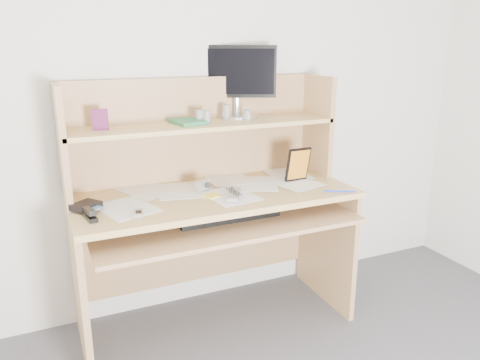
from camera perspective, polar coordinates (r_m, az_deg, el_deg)
name	(u,v)px	position (r m, az deg, el deg)	size (l,w,h in m)	color
back_wall	(192,86)	(2.55, -5.87, 11.28)	(3.60, 0.04, 2.50)	silver
desk	(210,199)	(2.44, -3.74, -2.27)	(1.40, 0.70, 1.30)	tan
paper_clutter	(215,192)	(2.35, -3.08, -1.49)	(1.32, 0.54, 0.01)	silver
keyboard	(226,214)	(2.30, -1.72, -4.18)	(0.50, 0.18, 0.03)	black
tv_remote	(234,194)	(2.27, -0.73, -1.75)	(0.05, 0.19, 0.02)	gray
flip_phone	(138,213)	(2.08, -12.31, -3.90)	(0.04, 0.08, 0.02)	#A9A9AC
stapler	(89,213)	(2.10, -17.88, -3.88)	(0.03, 0.13, 0.04)	black
wallet	(86,206)	(2.21, -18.26, -3.03)	(0.11, 0.09, 0.03)	black
sticky_note_pad	(212,196)	(2.29, -3.43, -1.93)	(0.07, 0.07, 0.01)	#E7F13F
digital_camera	(203,185)	(2.37, -4.57, -0.61)	(0.08, 0.03, 0.05)	#B8B8BA
game_case	(298,164)	(2.52, 7.08, 1.89)	(0.13, 0.01, 0.19)	black
blue_pen	(340,191)	(2.39, 12.04, -1.35)	(0.01, 0.01, 0.16)	#1931C0
card_box	(100,120)	(2.29, -16.68, 7.06)	(0.07, 0.02, 0.10)	maroon
shelf_book	(188,122)	(2.39, -6.41, 7.07)	(0.14, 0.19, 0.02)	#348348
chip_stack_a	(207,117)	(2.41, -4.10, 7.72)	(0.05, 0.05, 0.06)	black
chip_stack_b	(199,116)	(2.40, -4.96, 7.74)	(0.04, 0.04, 0.07)	silver
chip_stack_c	(247,115)	(2.47, 0.85, 7.90)	(0.04, 0.04, 0.06)	black
chip_stack_d	(226,112)	(2.50, -1.70, 8.25)	(0.04, 0.04, 0.08)	silver
monitor	(236,79)	(2.58, -0.51, 12.18)	(0.41, 0.24, 0.38)	#B8B8BD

